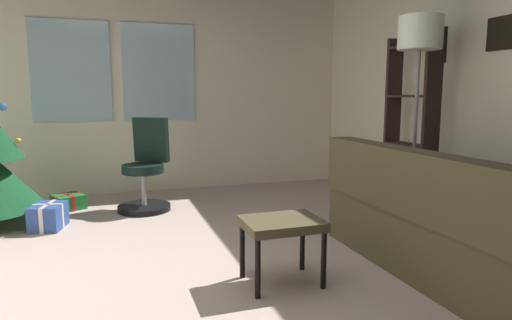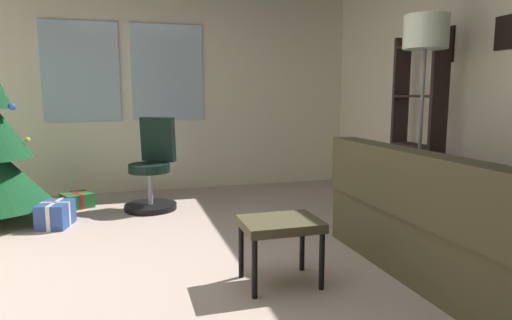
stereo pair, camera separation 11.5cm
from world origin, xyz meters
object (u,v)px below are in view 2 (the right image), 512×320
(gift_box_blue, at_px, (56,214))
(couch, at_px, (473,235))
(gift_box_green, at_px, (77,200))
(floor_lamp, at_px, (425,48))
(bookshelf, at_px, (417,139))
(office_chair, at_px, (152,174))
(footstool, at_px, (280,228))

(gift_box_blue, bearing_deg, couch, -36.28)
(gift_box_green, distance_m, floor_lamp, 3.89)
(bookshelf, bearing_deg, office_chair, 155.99)
(couch, xyz_separation_m, footstool, (-1.26, 0.30, 0.07))
(footstool, height_order, gift_box_blue, footstool)
(office_chair, relative_size, floor_lamp, 0.52)
(footstool, distance_m, floor_lamp, 2.07)
(bookshelf, bearing_deg, gift_box_blue, 168.69)
(couch, bearing_deg, footstool, 166.43)
(couch, distance_m, gift_box_green, 3.97)
(gift_box_green, bearing_deg, office_chair, -19.71)
(office_chair, height_order, bookshelf, bookshelf)
(couch, height_order, footstool, couch)
(footstool, distance_m, bookshelf, 2.19)
(footstool, xyz_separation_m, gift_box_blue, (-1.62, 1.81, -0.26))
(footstool, bearing_deg, gift_box_blue, 131.82)
(gift_box_green, height_order, bookshelf, bookshelf)
(office_chair, distance_m, floor_lamp, 3.00)
(couch, height_order, gift_box_green, couch)
(gift_box_blue, relative_size, bookshelf, 0.22)
(floor_lamp, bearing_deg, bookshelf, 56.39)
(couch, distance_m, gift_box_blue, 3.58)
(couch, height_order, bookshelf, bookshelf)
(office_chair, xyz_separation_m, floor_lamp, (2.21, -1.60, 1.25))
(couch, xyz_separation_m, gift_box_blue, (-2.88, 2.12, -0.19))
(office_chair, bearing_deg, bookshelf, -24.01)
(couch, relative_size, office_chair, 2.00)
(office_chair, bearing_deg, couch, -52.56)
(couch, distance_m, bookshelf, 1.61)
(gift_box_green, height_order, floor_lamp, floor_lamp)
(bookshelf, bearing_deg, couch, -111.71)
(office_chair, distance_m, bookshelf, 2.79)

